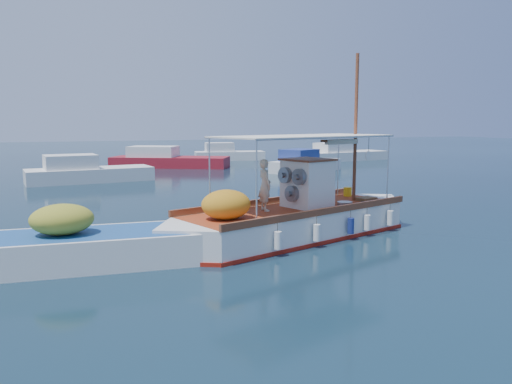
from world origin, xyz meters
name	(u,v)px	position (x,y,z in m)	size (l,w,h in m)	color
ground	(296,231)	(0.00, 0.00, 0.00)	(160.00, 160.00, 0.00)	black
fishing_caique	(294,220)	(-0.43, -0.80, 0.51)	(9.08, 4.73, 5.85)	white
dinghy	(100,249)	(-6.12, -1.72, 0.37)	(7.17, 2.34, 1.75)	white
bg_boat_nw	(86,173)	(-5.87, 16.14, 0.49)	(7.24, 3.31, 1.80)	silver
bg_boat_n	(167,161)	(0.26, 24.02, 0.49)	(9.14, 6.56, 1.80)	maroon
bg_boat_ne	(305,165)	(8.62, 17.05, 0.49)	(6.04, 4.66, 1.80)	silver
bg_boat_e	(343,155)	(16.40, 25.19, 0.49)	(8.38, 3.93, 1.80)	silver
bg_boat_far_n	(227,155)	(6.68, 28.98, 0.49)	(6.42, 2.88, 1.80)	silver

